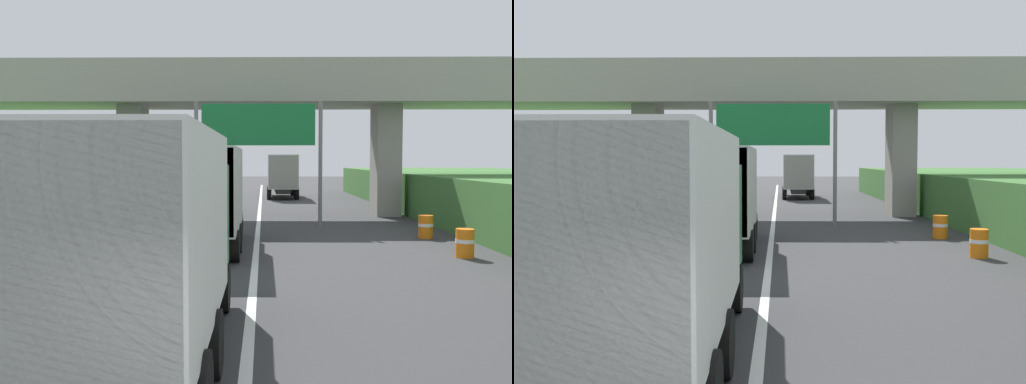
# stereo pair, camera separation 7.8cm
# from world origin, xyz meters

# --- Properties ---
(lane_centre_stripe) EXTENTS (0.20, 84.91, 0.01)m
(lane_centre_stripe) POSITION_xyz_m (0.00, 22.46, 0.00)
(lane_centre_stripe) COLOR white
(lane_centre_stripe) RESTS_ON ground
(overpass_bridge) EXTENTS (40.00, 4.80, 8.21)m
(overpass_bridge) POSITION_xyz_m (0.00, 28.07, 6.25)
(overpass_bridge) COLOR #9E998E
(overpass_bridge) RESTS_ON ground
(overhead_highway_sign) EXTENTS (5.88, 0.18, 5.71)m
(overhead_highway_sign) POSITION_xyz_m (0.00, 22.94, 4.25)
(overhead_highway_sign) COLOR slate
(overhead_highway_sign) RESTS_ON ground
(truck_green) EXTENTS (2.44, 7.30, 3.44)m
(truck_green) POSITION_xyz_m (-1.55, 5.50, 1.93)
(truck_green) COLOR black
(truck_green) RESTS_ON ground
(truck_black) EXTENTS (2.44, 7.30, 3.44)m
(truck_black) POSITION_xyz_m (-1.68, 16.07, 1.93)
(truck_black) COLOR black
(truck_black) RESTS_ON ground
(truck_orange) EXTENTS (2.44, 7.30, 3.44)m
(truck_orange) POSITION_xyz_m (1.72, 42.31, 1.93)
(truck_orange) COLOR black
(truck_orange) RESTS_ON ground
(car_red) EXTENTS (1.86, 4.10, 1.72)m
(car_red) POSITION_xyz_m (-5.25, 50.46, 0.86)
(car_red) COLOR red
(car_red) RESTS_ON ground
(construction_barrel_2) EXTENTS (0.57, 0.57, 0.90)m
(construction_barrel_2) POSITION_xyz_m (6.53, 14.64, 0.46)
(construction_barrel_2) COLOR orange
(construction_barrel_2) RESTS_ON ground
(construction_barrel_3) EXTENTS (0.57, 0.57, 0.90)m
(construction_barrel_3) POSITION_xyz_m (6.55, 18.94, 0.46)
(construction_barrel_3) COLOR orange
(construction_barrel_3) RESTS_ON ground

